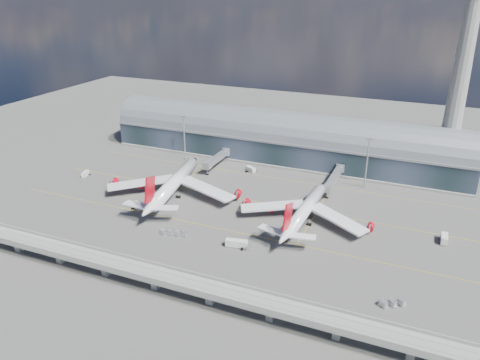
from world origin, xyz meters
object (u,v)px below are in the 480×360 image
at_px(floodlight_mast_left, 184,137).
at_px(service_truck_5, 251,169).
at_px(airliner_left, 173,184).
at_px(service_truck_2, 237,243).
at_px(cargo_train_0, 174,233).
at_px(service_truck_0, 85,174).
at_px(service_truck_1, 138,206).
at_px(service_truck_4, 343,221).
at_px(floodlight_mast_right, 367,162).
at_px(control_tower, 460,78).
at_px(cargo_train_1, 241,245).
at_px(cargo_train_2, 392,303).
at_px(airliner_right, 304,211).
at_px(service_truck_3, 444,239).

bearing_deg(floodlight_mast_left, service_truck_5, -3.21).
relative_size(airliner_left, service_truck_2, 7.85).
bearing_deg(cargo_train_0, service_truck_0, 76.12).
xyz_separation_m(service_truck_1, service_truck_5, (29.78, 60.73, -0.19)).
distance_m(service_truck_1, service_truck_2, 54.61).
height_order(service_truck_4, cargo_train_0, service_truck_4).
xyz_separation_m(floodlight_mast_right, cargo_train_0, (-62.41, -77.12, -12.63)).
distance_m(floodlight_mast_right, service_truck_4, 42.84).
bearing_deg(control_tower, cargo_train_1, -124.00).
xyz_separation_m(floodlight_mast_left, service_truck_2, (64.23, -75.53, -12.05)).
bearing_deg(service_truck_2, cargo_train_2, -113.36).
bearing_deg(airliner_right, service_truck_0, 179.51).
relative_size(floodlight_mast_right, service_truck_0, 3.99).
height_order(floodlight_mast_left, service_truck_5, floodlight_mast_left).
bearing_deg(service_truck_1, service_truck_5, -5.07).
bearing_deg(service_truck_5, cargo_train_2, -106.05).
relative_size(service_truck_0, cargo_train_2, 0.76).
distance_m(airliner_left, service_truck_5, 48.30).
distance_m(service_truck_4, service_truck_5, 69.00).
bearing_deg(airliner_left, cargo_train_2, -32.93).
xyz_separation_m(service_truck_1, cargo_train_1, (54.63, -11.72, -0.68)).
xyz_separation_m(service_truck_2, service_truck_4, (33.75, 34.56, -0.32)).
height_order(service_truck_5, cargo_train_2, service_truck_5).
distance_m(airliner_right, service_truck_0, 118.59).
distance_m(floodlight_mast_right, service_truck_3, 56.45).
height_order(control_tower, cargo_train_1, control_tower).
bearing_deg(airliner_right, service_truck_2, -119.72).
xyz_separation_m(control_tower, cargo_train_1, (-69.30, -102.74, -50.69)).
bearing_deg(floodlight_mast_right, service_truck_4, -92.81).
bearing_deg(service_truck_2, control_tower, -45.01).
xyz_separation_m(floodlight_mast_right, airliner_left, (-81.70, -44.77, -7.66)).
bearing_deg(floodlight_mast_right, service_truck_1, -144.68).
height_order(airliner_left, service_truck_0, airliner_left).
xyz_separation_m(service_truck_2, service_truck_3, (72.82, 34.69, -0.02)).
height_order(floodlight_mast_right, cargo_train_2, floodlight_mast_right).
xyz_separation_m(cargo_train_0, cargo_train_1, (28.11, 2.39, -0.06)).
bearing_deg(control_tower, service_truck_4, -118.22).
distance_m(service_truck_3, service_truck_5, 103.64).
bearing_deg(cargo_train_2, service_truck_3, 13.91).
bearing_deg(cargo_train_0, airliner_left, 42.69).
distance_m(service_truck_3, cargo_train_1, 79.00).
bearing_deg(cargo_train_2, service_truck_2, 107.54).
distance_m(floodlight_mast_left, service_truck_4, 106.93).
xyz_separation_m(airliner_right, cargo_train_0, (-44.73, -31.38, -3.93)).
bearing_deg(airliner_right, floodlight_mast_right, 70.43).
bearing_deg(service_truck_5, floodlight_mast_right, -57.36).
relative_size(floodlight_mast_right, cargo_train_1, 2.35).
height_order(control_tower, service_truck_3, control_tower).
bearing_deg(service_truck_2, service_truck_4, -54.98).
bearing_deg(service_truck_2, service_truck_5, 7.06).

